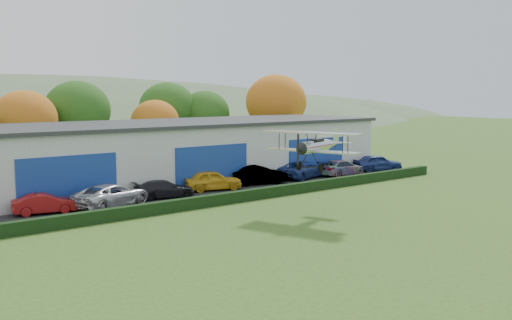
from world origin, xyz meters
TOP-DOWN VIEW (x-y plane):
  - ground at (0.00, 0.00)m, footprint 300.00×300.00m
  - apron at (3.00, 21.00)m, footprint 48.00×9.00m
  - hedge at (3.00, 16.20)m, footprint 46.00×0.60m
  - hangar at (5.00, 27.98)m, footprint 40.60×12.60m
  - tree_belt at (0.85, 40.62)m, footprint 75.70×13.22m
  - car_1 at (-9.08, 20.81)m, footprint 4.23×2.27m
  - car_2 at (-4.71, 20.23)m, footprint 6.32×4.42m
  - car_3 at (-0.19, 20.85)m, footprint 4.89×2.83m
  - car_4 at (4.54, 21.37)m, footprint 5.11×3.14m
  - car_5 at (9.38, 21.33)m, footprint 5.24×2.87m
  - car_6 at (14.87, 21.62)m, footprint 6.11×3.90m
  - car_7 at (18.87, 20.46)m, footprint 5.04×2.06m
  - car_8 at (23.97, 20.27)m, footprint 5.27×3.82m
  - biplane at (4.50, 9.56)m, footprint 5.80×6.56m

SIDE VIEW (x-z plane):
  - ground at x=0.00m, z-range 0.00..0.00m
  - apron at x=3.00m, z-range 0.00..0.05m
  - hedge at x=3.00m, z-range 0.00..0.80m
  - car_1 at x=-9.08m, z-range 0.05..1.38m
  - car_3 at x=-0.19m, z-range 0.05..1.38m
  - car_7 at x=18.87m, z-range 0.05..1.51m
  - car_6 at x=14.87m, z-range 0.05..1.62m
  - car_2 at x=-4.71m, z-range 0.05..1.65m
  - car_4 at x=4.54m, z-range 0.05..1.68m
  - car_5 at x=9.38m, z-range 0.05..1.69m
  - car_8 at x=23.97m, z-range 0.05..1.72m
  - hangar at x=5.00m, z-range 0.01..5.31m
  - biplane at x=4.50m, z-range 3.32..5.78m
  - tree_belt at x=0.85m, z-range 0.55..10.67m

